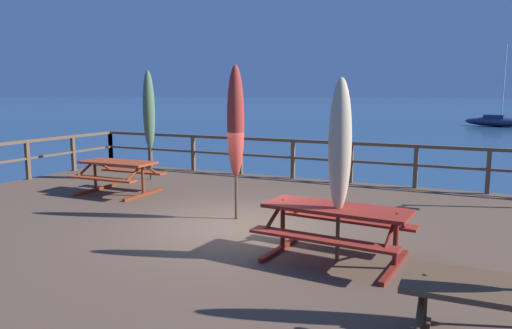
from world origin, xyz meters
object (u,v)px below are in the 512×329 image
(picnic_table_mid_left, at_px, (118,170))
(patio_umbrella_short_front, at_px, (236,122))
(sailboat_distant, at_px, (498,121))
(patio_umbrella_short_back, at_px, (149,111))
(patio_umbrella_short_mid, at_px, (340,146))
(picnic_table_front_right, at_px, (336,221))

(picnic_table_mid_left, relative_size, patio_umbrella_short_front, 0.63)
(patio_umbrella_short_front, distance_m, sailboat_distant, 43.95)
(patio_umbrella_short_back, bearing_deg, sailboat_distant, 76.91)
(patio_umbrella_short_mid, xyz_separation_m, patio_umbrella_short_back, (-6.43, 4.14, 0.24))
(patio_umbrella_short_front, bearing_deg, picnic_table_front_right, -30.12)
(patio_umbrella_short_mid, relative_size, patio_umbrella_short_back, 0.87)
(picnic_table_mid_left, bearing_deg, patio_umbrella_short_mid, -21.10)
(picnic_table_front_right, relative_size, patio_umbrella_short_mid, 0.83)
(patio_umbrella_short_front, bearing_deg, sailboat_distant, 82.92)
(picnic_table_mid_left, height_order, patio_umbrella_short_mid, patio_umbrella_short_mid)
(patio_umbrella_short_mid, bearing_deg, picnic_table_front_right, 124.07)
(picnic_table_front_right, xyz_separation_m, patio_umbrella_short_mid, (0.05, -0.07, 1.08))
(picnic_table_front_right, distance_m, patio_umbrella_short_front, 2.95)
(patio_umbrella_short_mid, bearing_deg, sailboat_distant, 86.11)
(picnic_table_mid_left, height_order, sailboat_distant, sailboat_distant)
(patio_umbrella_short_back, bearing_deg, picnic_table_mid_left, -75.72)
(patio_umbrella_short_front, bearing_deg, patio_umbrella_short_back, 146.19)
(patio_umbrella_short_mid, bearing_deg, patio_umbrella_short_back, 147.24)
(patio_umbrella_short_front, xyz_separation_m, patio_umbrella_short_mid, (2.35, -1.41, -0.19))
(picnic_table_front_right, xyz_separation_m, patio_umbrella_short_back, (-6.39, 4.07, 1.32))
(picnic_table_front_right, relative_size, patio_umbrella_short_front, 0.75)
(patio_umbrella_short_back, relative_size, sailboat_distant, 0.38)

